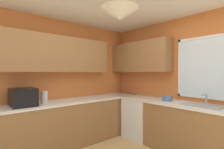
% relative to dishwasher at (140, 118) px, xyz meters
% --- Properties ---
extents(room_shell, '(4.03, 3.93, 2.60)m').
position_rel_dishwasher_xyz_m(room_shell, '(0.15, -1.02, 1.41)').
color(room_shell, '#D17238').
rests_on(room_shell, ground_plane).
extents(counter_run_left, '(0.65, 3.54, 0.89)m').
position_rel_dishwasher_xyz_m(counter_run_left, '(-0.66, -1.57, 0.02)').
color(counter_run_left, olive).
rests_on(counter_run_left, ground_plane).
extents(counter_run_back, '(3.12, 0.65, 0.89)m').
position_rel_dishwasher_xyz_m(counter_run_back, '(1.20, 0.03, 0.02)').
color(counter_run_back, olive).
rests_on(counter_run_back, ground_plane).
extents(dishwasher, '(0.60, 0.60, 0.84)m').
position_rel_dishwasher_xyz_m(dishwasher, '(0.00, 0.00, 0.00)').
color(dishwasher, white).
rests_on(dishwasher, ground_plane).
extents(microwave, '(0.48, 0.36, 0.29)m').
position_rel_dishwasher_xyz_m(microwave, '(-0.66, -2.22, 0.61)').
color(microwave, black).
rests_on(microwave, counter_run_left).
extents(kettle, '(0.12, 0.12, 0.22)m').
position_rel_dishwasher_xyz_m(kettle, '(-0.64, -1.87, 0.58)').
color(kettle, '#B7B7BC').
rests_on(kettle, counter_run_left).
extents(sink_assembly, '(0.59, 0.40, 0.19)m').
position_rel_dishwasher_xyz_m(sink_assembly, '(1.29, 0.04, 0.48)').
color(sink_assembly, '#9EA0A5').
rests_on(sink_assembly, counter_run_back).
extents(bowl, '(0.20, 0.20, 0.09)m').
position_rel_dishwasher_xyz_m(bowl, '(0.65, 0.03, 0.51)').
color(bowl, '#4C7099').
rests_on(bowl, counter_run_back).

